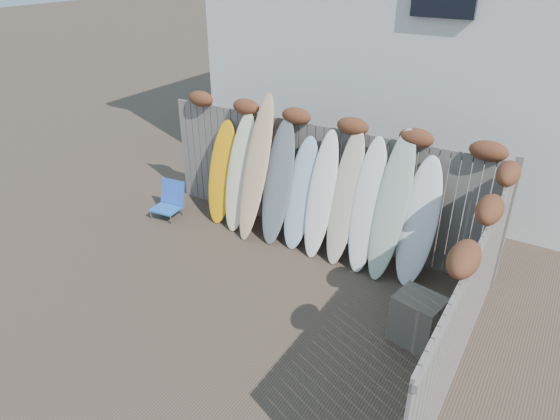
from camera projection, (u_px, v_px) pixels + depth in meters
The scene contains 17 objects.
ground at pixel (236, 305), 7.14m from camera, with size 80.00×80.00×0.00m, color #493A2D.
back_fence at pixel (320, 173), 8.36m from camera, with size 6.05×0.28×2.24m.
right_fence at pixel (469, 301), 5.41m from camera, with size 0.28×4.40×2.24m.
house at pixel (435, 20), 10.30m from camera, with size 8.50×5.50×6.33m.
beach_chair at pixel (170, 200), 9.40m from camera, with size 0.55×0.58×0.66m.
wooden_crate at pixel (417, 319), 6.36m from camera, with size 0.58×0.48×0.68m, color #4A3F37.
lattice_panel at pixel (482, 271), 6.38m from camera, with size 0.05×1.16×1.74m, color #30271D.
surfboard_0 at pixel (222, 173), 9.03m from camera, with size 0.53×0.07×1.91m, color #F79E08.
surfboard_1 at pixel (240, 173), 8.74m from camera, with size 0.53×0.07×2.14m, color beige.
surfboard_2 at pixel (256, 169), 8.41m from camera, with size 0.47×0.07×2.55m, color #FBC38B.
surfboard_3 at pixel (278, 183), 8.35m from camera, with size 0.51×0.07×2.17m, color slate.
surfboard_4 at pixel (301, 194), 8.23m from camera, with size 0.53×0.07×1.93m, color silver.
surfboard_5 at pixel (321, 195), 7.99m from camera, with size 0.45×0.07×2.12m, color white.
surfboard_6 at pixel (345, 198), 7.80m from camera, with size 0.46×0.07×2.21m, color beige.
surfboard_7 at pixel (367, 206), 7.62m from camera, with size 0.47×0.07×2.15m, color white.
surfboard_8 at pixel (391, 206), 7.40m from camera, with size 0.50×0.07×2.35m, color #B2C7AF.
surfboard_9 at pixel (418, 222), 7.32m from camera, with size 0.55×0.07×2.00m, color white.
Camera 1 is at (3.51, -4.50, 4.55)m, focal length 32.00 mm.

